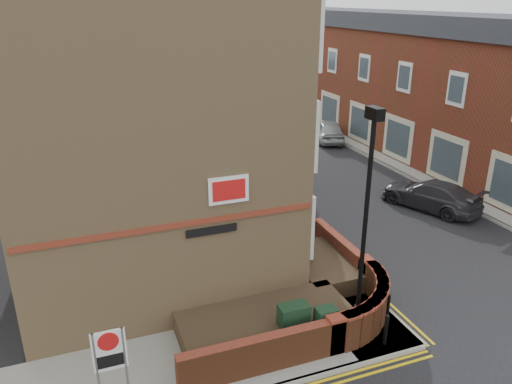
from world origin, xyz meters
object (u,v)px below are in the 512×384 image
(zone_sign, at_px, (110,357))
(silver_car_near, at_px, (280,182))
(utility_cabinet_large, at_px, (293,324))
(lamppost, at_px, (365,226))

(zone_sign, xyz_separation_m, silver_car_near, (8.66, 10.92, -0.88))
(utility_cabinet_large, height_order, silver_car_near, silver_car_near)
(utility_cabinet_large, distance_m, zone_sign, 4.86)
(zone_sign, bearing_deg, utility_cabinet_large, 9.69)
(lamppost, height_order, silver_car_near, lamppost)
(lamppost, xyz_separation_m, silver_car_near, (2.06, 10.22, -2.58))
(lamppost, bearing_deg, silver_car_near, 78.62)
(lamppost, distance_m, zone_sign, 6.85)
(lamppost, height_order, zone_sign, lamppost)
(utility_cabinet_large, xyz_separation_m, silver_car_near, (3.96, 10.12, 0.04))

